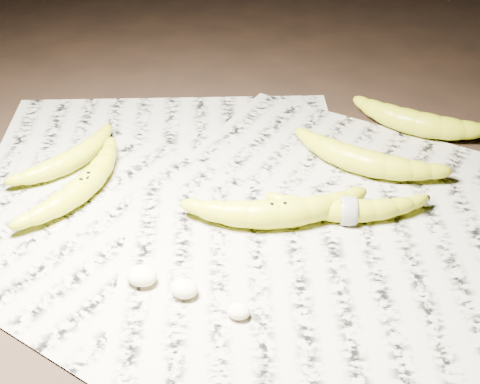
% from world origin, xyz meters
% --- Properties ---
extents(ground, '(3.00, 3.00, 0.00)m').
position_xyz_m(ground, '(0.00, 0.00, 0.00)').
color(ground, black).
rests_on(ground, ground).
extents(newspaper_patch, '(0.90, 0.70, 0.01)m').
position_xyz_m(newspaper_patch, '(-0.02, 0.04, 0.00)').
color(newspaper_patch, '#A5A28D').
rests_on(newspaper_patch, ground).
extents(banana_left_a, '(0.10, 0.22, 0.04)m').
position_xyz_m(banana_left_a, '(-0.23, 0.04, 0.03)').
color(banana_left_a, '#B3BA17').
rests_on(banana_left_a, newspaper_patch).
extents(banana_left_b, '(0.12, 0.18, 0.03)m').
position_xyz_m(banana_left_b, '(-0.28, 0.10, 0.02)').
color(banana_left_b, '#B3BA17').
rests_on(banana_left_b, newspaper_patch).
extents(banana_center, '(0.23, 0.13, 0.04)m').
position_xyz_m(banana_center, '(0.05, 0.03, 0.03)').
color(banana_center, '#B3BA17').
rests_on(banana_center, newspaper_patch).
extents(banana_taped, '(0.20, 0.09, 0.03)m').
position_xyz_m(banana_taped, '(0.14, 0.06, 0.02)').
color(banana_taped, '#B3BA17').
rests_on(banana_taped, newspaper_patch).
extents(banana_upper_a, '(0.22, 0.12, 0.04)m').
position_xyz_m(banana_upper_a, '(0.15, 0.19, 0.03)').
color(banana_upper_a, '#B3BA17').
rests_on(banana_upper_a, newspaper_patch).
extents(banana_upper_b, '(0.21, 0.11, 0.04)m').
position_xyz_m(banana_upper_b, '(0.23, 0.32, 0.03)').
color(banana_upper_b, '#B3BA17').
rests_on(banana_upper_b, newspaper_patch).
extents(measuring_tape, '(0.01, 0.04, 0.04)m').
position_xyz_m(measuring_tape, '(0.14, 0.06, 0.02)').
color(measuring_tape, white).
rests_on(measuring_tape, newspaper_patch).
extents(flesh_chunk_a, '(0.04, 0.03, 0.02)m').
position_xyz_m(flesh_chunk_a, '(-0.10, -0.11, 0.02)').
color(flesh_chunk_a, beige).
rests_on(flesh_chunk_a, newspaper_patch).
extents(flesh_chunk_b, '(0.03, 0.03, 0.02)m').
position_xyz_m(flesh_chunk_b, '(-0.04, -0.12, 0.02)').
color(flesh_chunk_b, beige).
rests_on(flesh_chunk_b, newspaper_patch).
extents(flesh_chunk_c, '(0.03, 0.02, 0.02)m').
position_xyz_m(flesh_chunk_c, '(0.03, -0.14, 0.02)').
color(flesh_chunk_c, beige).
rests_on(flesh_chunk_c, newspaper_patch).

